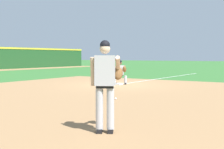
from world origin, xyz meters
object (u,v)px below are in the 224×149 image
at_px(baseball, 116,99).
at_px(umpire, 105,68).
at_px(first_base_bag, 118,84).
at_px(first_baseman, 120,71).
at_px(pitcher, 106,80).

relative_size(baseball, umpire, 0.05).
bearing_deg(baseball, first_base_bag, 31.15).
height_order(baseball, umpire, umpire).
height_order(first_base_bag, umpire, umpire).
relative_size(first_base_bag, first_baseman, 0.28).
distance_m(pitcher, first_baseman, 10.63).
relative_size(pitcher, first_baseman, 1.39).
bearing_deg(baseball, first_baseman, 30.01).
distance_m(first_base_bag, baseball, 5.67).
distance_m(pitcher, umpire, 12.52).
bearing_deg(pitcher, baseball, 30.02).
height_order(baseball, first_baseman, first_baseman).
height_order(baseball, pitcher, pitcher).
height_order(first_base_bag, pitcher, pitcher).
xyz_separation_m(pitcher, first_baseman, (9.20, 5.31, -0.33)).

